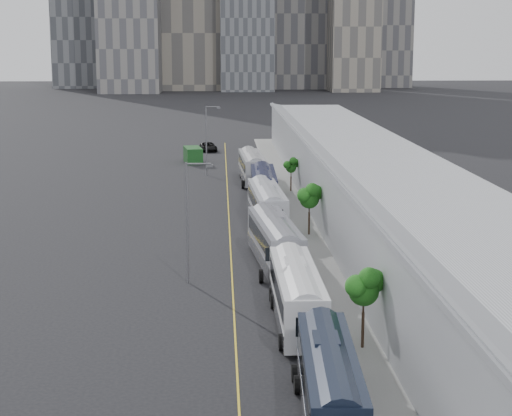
{
  "coord_description": "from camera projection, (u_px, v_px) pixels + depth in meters",
  "views": [
    {
      "loc": [
        -2.31,
        -18.96,
        17.56
      ],
      "look_at": [
        0.86,
        56.76,
        3.0
      ],
      "focal_mm": 60.0,
      "sensor_mm": 36.0,
      "label": 1
    }
  ],
  "objects": [
    {
      "name": "bus_1",
      "position": [
        329.0,
        390.0,
        40.32
      ],
      "size": [
        3.09,
        12.52,
        3.63
      ],
      "rotation": [
        0.0,
        0.0,
        -0.05
      ],
      "color": "black",
      "rests_on": "ground"
    },
    {
      "name": "shipping_container",
      "position": [
        193.0,
        155.0,
        128.37
      ],
      "size": [
        3.13,
        5.6,
        2.32
      ],
      "primitive_type": "cube",
      "rotation": [
        0.0,
        0.0,
        0.16
      ],
      "color": "#133F16",
      "rests_on": "ground"
    },
    {
      "name": "tree_3",
      "position": [
        291.0,
        167.0,
        102.69
      ],
      "size": [
        1.27,
        1.27,
        3.78
      ],
      "color": "black",
      "rests_on": "ground"
    },
    {
      "name": "bus_2",
      "position": [
        297.0,
        300.0,
        54.2
      ],
      "size": [
        2.92,
        13.1,
        3.82
      ],
      "rotation": [
        0.0,
        0.0,
        0.0
      ],
      "color": "white",
      "rests_on": "ground"
    },
    {
      "name": "bus_6",
      "position": [
        252.0,
        170.0,
        110.13
      ],
      "size": [
        3.24,
        13.47,
        3.91
      ],
      "rotation": [
        0.0,
        0.0,
        0.04
      ],
      "color": "#B9B9BB",
      "rests_on": "ground"
    },
    {
      "name": "bus_4",
      "position": [
        267.0,
        209.0,
        83.85
      ],
      "size": [
        3.36,
        13.72,
        3.98
      ],
      "rotation": [
        0.0,
        0.0,
        0.04
      ],
      "color": "#BABCC5",
      "rests_on": "ground"
    },
    {
      "name": "bus_3",
      "position": [
        275.0,
        246.0,
        68.42
      ],
      "size": [
        3.93,
        13.68,
        3.94
      ],
      "rotation": [
        0.0,
        0.0,
        0.09
      ],
      "color": "gray",
      "rests_on": "ground"
    },
    {
      "name": "bus_5",
      "position": [
        263.0,
        189.0,
        95.58
      ],
      "size": [
        2.95,
        13.29,
        3.87
      ],
      "rotation": [
        0.0,
        0.0,
        -0.02
      ],
      "color": "#171A34",
      "rests_on": "ground"
    },
    {
      "name": "street_lamp_near",
      "position": [
        190.0,
        214.0,
        63.0
      ],
      "size": [
        2.04,
        0.22,
        9.07
      ],
      "color": "#59595E",
      "rests_on": "ground"
    },
    {
      "name": "street_lamp_far",
      "position": [
        208.0,
        136.0,
        115.38
      ],
      "size": [
        2.04,
        0.22,
        9.39
      ],
      "color": "#59595E",
      "rests_on": "ground"
    },
    {
      "name": "tree_2",
      "position": [
        309.0,
        196.0,
        78.97
      ],
      "size": [
        1.85,
        1.85,
        4.71
      ],
      "color": "black",
      "rests_on": "ground"
    },
    {
      "name": "sidewalk",
      "position": [
        348.0,
        243.0,
        76.34
      ],
      "size": [
        10.0,
        170.0,
        0.12
      ],
      "primitive_type": "cube",
      "color": "gray",
      "rests_on": "ground"
    },
    {
      "name": "suv",
      "position": [
        208.0,
        147.0,
        142.19
      ],
      "size": [
        3.2,
        5.65,
        1.49
      ],
      "primitive_type": "imported",
      "rotation": [
        0.0,
        0.0,
        0.14
      ],
      "color": "black",
      "rests_on": "ground"
    },
    {
      "name": "lane_line",
      "position": [
        230.0,
        245.0,
        75.92
      ],
      "size": [
        0.12,
        160.0,
        0.02
      ],
      "primitive_type": "cube",
      "color": "gold",
      "rests_on": "ground"
    },
    {
      "name": "tree_1",
      "position": [
        364.0,
        287.0,
        49.32
      ],
      "size": [
        1.79,
        1.79,
        4.71
      ],
      "color": "black",
      "rests_on": "ground"
    },
    {
      "name": "depot",
      "position": [
        393.0,
        205.0,
        75.85
      ],
      "size": [
        12.45,
        160.4,
        7.2
      ],
      "color": "gray",
      "rests_on": "ground"
    }
  ]
}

